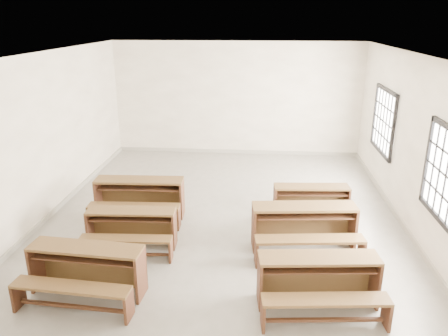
# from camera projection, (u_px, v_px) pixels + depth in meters

# --- Properties ---
(room) EXTENTS (8.50, 8.50, 3.20)m
(room) POSITION_uv_depth(u_px,v_px,m) (229.00, 111.00, 8.21)
(room) COLOR gray
(room) RESTS_ON ground
(desk_set_0) EXTENTS (1.70, 0.97, 0.74)m
(desk_set_0) POSITION_uv_depth(u_px,v_px,m) (86.00, 268.00, 6.23)
(desk_set_0) COLOR brown
(desk_set_0) RESTS_ON ground
(desk_set_1) EXTENTS (1.56, 0.87, 0.68)m
(desk_set_1) POSITION_uv_depth(u_px,v_px,m) (131.00, 226.00, 7.53)
(desk_set_1) COLOR brown
(desk_set_1) RESTS_ON ground
(desk_set_2) EXTENTS (1.78, 0.98, 0.78)m
(desk_set_2) POSITION_uv_depth(u_px,v_px,m) (139.00, 195.00, 8.68)
(desk_set_2) COLOR brown
(desk_set_2) RESTS_ON ground
(desk_set_3) EXTENTS (1.72, 1.01, 0.74)m
(desk_set_3) POSITION_uv_depth(u_px,v_px,m) (319.00, 278.00, 5.98)
(desk_set_3) COLOR brown
(desk_set_3) RESTS_ON ground
(desk_set_4) EXTENTS (1.85, 1.10, 0.79)m
(desk_set_4) POSITION_uv_depth(u_px,v_px,m) (304.00, 225.00, 7.45)
(desk_set_4) COLOR brown
(desk_set_4) RESTS_ON ground
(desk_set_5) EXTENTS (1.53, 0.87, 0.66)m
(desk_set_5) POSITION_uv_depth(u_px,v_px,m) (311.00, 200.00, 8.65)
(desk_set_5) COLOR brown
(desk_set_5) RESTS_ON ground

